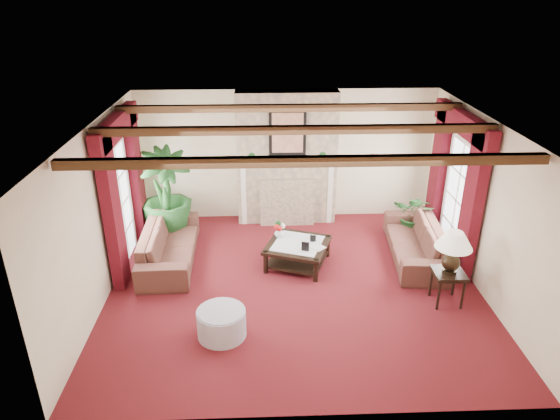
{
  "coord_description": "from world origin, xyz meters",
  "views": [
    {
      "loc": [
        -0.51,
        -7.0,
        4.56
      ],
      "look_at": [
        -0.22,
        0.4,
        1.19
      ],
      "focal_mm": 32.0,
      "sensor_mm": 36.0,
      "label": 1
    }
  ],
  "objects_px": {
    "sofa_right": "(416,236)",
    "potted_palm": "(167,213)",
    "ottoman": "(222,323)",
    "side_table": "(447,287)",
    "coffee_table": "(298,254)",
    "sofa_left": "(169,239)"
  },
  "relations": [
    {
      "from": "potted_palm",
      "to": "coffee_table",
      "type": "relative_size",
      "value": 2.0
    },
    {
      "from": "potted_palm",
      "to": "side_table",
      "type": "height_order",
      "value": "potted_palm"
    },
    {
      "from": "sofa_right",
      "to": "side_table",
      "type": "bearing_deg",
      "value": 8.64
    },
    {
      "from": "potted_palm",
      "to": "ottoman",
      "type": "height_order",
      "value": "potted_palm"
    },
    {
      "from": "potted_palm",
      "to": "sofa_left",
      "type": "bearing_deg",
      "value": -79.51
    },
    {
      "from": "sofa_right",
      "to": "potted_palm",
      "type": "relative_size",
      "value": 1.09
    },
    {
      "from": "potted_palm",
      "to": "ottoman",
      "type": "distance_m",
      "value": 3.38
    },
    {
      "from": "potted_palm",
      "to": "side_table",
      "type": "xyz_separation_m",
      "value": [
        4.69,
        -2.45,
        -0.22
      ]
    },
    {
      "from": "sofa_left",
      "to": "potted_palm",
      "type": "distance_m",
      "value": 0.99
    },
    {
      "from": "sofa_right",
      "to": "side_table",
      "type": "relative_size",
      "value": 4.05
    },
    {
      "from": "side_table",
      "to": "ottoman",
      "type": "distance_m",
      "value": 3.51
    },
    {
      "from": "sofa_left",
      "to": "coffee_table",
      "type": "xyz_separation_m",
      "value": [
        2.28,
        -0.23,
        -0.23
      ]
    },
    {
      "from": "ottoman",
      "to": "potted_palm",
      "type": "bearing_deg",
      "value": 111.76
    },
    {
      "from": "sofa_left",
      "to": "side_table",
      "type": "bearing_deg",
      "value": -110.01
    },
    {
      "from": "sofa_right",
      "to": "ottoman",
      "type": "height_order",
      "value": "sofa_right"
    },
    {
      "from": "coffee_table",
      "to": "ottoman",
      "type": "bearing_deg",
      "value": -102.21
    },
    {
      "from": "sofa_right",
      "to": "potted_palm",
      "type": "xyz_separation_m",
      "value": [
        -4.61,
        1.02,
        0.07
      ]
    },
    {
      "from": "sofa_left",
      "to": "ottoman",
      "type": "distance_m",
      "value": 2.42
    },
    {
      "from": "side_table",
      "to": "sofa_left",
      "type": "bearing_deg",
      "value": 161.87
    },
    {
      "from": "ottoman",
      "to": "sofa_right",
      "type": "bearing_deg",
      "value": 32.04
    },
    {
      "from": "sofa_right",
      "to": "potted_palm",
      "type": "distance_m",
      "value": 4.72
    },
    {
      "from": "sofa_left",
      "to": "side_table",
      "type": "height_order",
      "value": "sofa_left"
    }
  ]
}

